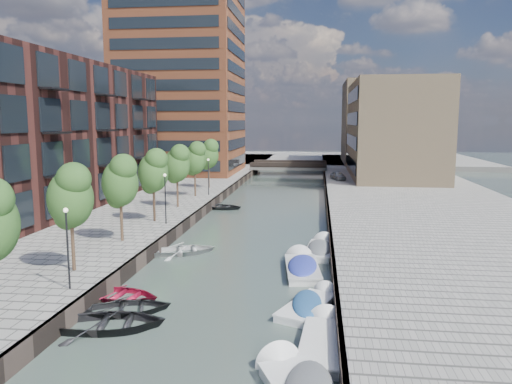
% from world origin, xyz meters
% --- Properties ---
extents(water, '(300.00, 300.00, 0.00)m').
position_xyz_m(water, '(0.00, 40.00, 0.00)').
color(water, '#38473F').
rests_on(water, ground).
extents(quay_right, '(20.00, 140.00, 1.00)m').
position_xyz_m(quay_right, '(16.00, 40.00, 0.50)').
color(quay_right, gray).
rests_on(quay_right, ground).
extents(quay_wall_left, '(0.25, 140.00, 1.00)m').
position_xyz_m(quay_wall_left, '(-6.10, 40.00, 0.50)').
color(quay_wall_left, '#332823').
rests_on(quay_wall_left, ground).
extents(quay_wall_right, '(0.25, 140.00, 1.00)m').
position_xyz_m(quay_wall_right, '(6.10, 40.00, 0.50)').
color(quay_wall_right, '#332823').
rests_on(quay_wall_right, ground).
extents(far_closure, '(80.00, 40.00, 1.00)m').
position_xyz_m(far_closure, '(0.00, 100.00, 0.50)').
color(far_closure, gray).
rests_on(far_closure, ground).
extents(apartment_block, '(8.00, 38.00, 14.00)m').
position_xyz_m(apartment_block, '(-20.00, 30.00, 8.00)').
color(apartment_block, black).
rests_on(apartment_block, quay_left).
extents(tower, '(18.00, 18.00, 30.00)m').
position_xyz_m(tower, '(-17.00, 65.00, 16.00)').
color(tower, brown).
rests_on(tower, quay_left).
extents(tan_block_near, '(12.00, 25.00, 14.00)m').
position_xyz_m(tan_block_near, '(16.00, 62.00, 8.00)').
color(tan_block_near, '#99805E').
rests_on(tan_block_near, quay_right).
extents(tan_block_far, '(12.00, 20.00, 16.00)m').
position_xyz_m(tan_block_far, '(16.00, 88.00, 9.00)').
color(tan_block_far, '#99805E').
rests_on(tan_block_far, quay_right).
extents(bridge, '(13.00, 6.00, 1.30)m').
position_xyz_m(bridge, '(0.00, 72.00, 1.39)').
color(bridge, gray).
rests_on(bridge, ground).
extents(tree_1, '(2.50, 2.50, 5.95)m').
position_xyz_m(tree_1, '(-8.50, 11.00, 5.31)').
color(tree_1, '#382619').
rests_on(tree_1, quay_left).
extents(tree_2, '(2.50, 2.50, 5.95)m').
position_xyz_m(tree_2, '(-8.50, 18.00, 5.31)').
color(tree_2, '#382619').
rests_on(tree_2, quay_left).
extents(tree_3, '(2.50, 2.50, 5.95)m').
position_xyz_m(tree_3, '(-8.50, 25.00, 5.31)').
color(tree_3, '#382619').
rests_on(tree_3, quay_left).
extents(tree_4, '(2.50, 2.50, 5.95)m').
position_xyz_m(tree_4, '(-8.50, 32.00, 5.31)').
color(tree_4, '#382619').
rests_on(tree_4, quay_left).
extents(tree_5, '(2.50, 2.50, 5.95)m').
position_xyz_m(tree_5, '(-8.50, 39.00, 5.31)').
color(tree_5, '#382619').
rests_on(tree_5, quay_left).
extents(tree_6, '(2.50, 2.50, 5.95)m').
position_xyz_m(tree_6, '(-8.50, 46.00, 5.31)').
color(tree_6, '#382619').
rests_on(tree_6, quay_left).
extents(lamp_0, '(0.24, 0.24, 4.12)m').
position_xyz_m(lamp_0, '(-7.20, 8.00, 3.51)').
color(lamp_0, black).
rests_on(lamp_0, quay_left).
extents(lamp_1, '(0.24, 0.24, 4.12)m').
position_xyz_m(lamp_1, '(-7.20, 24.00, 3.51)').
color(lamp_1, black).
rests_on(lamp_1, quay_left).
extents(lamp_2, '(0.24, 0.24, 4.12)m').
position_xyz_m(lamp_2, '(-7.20, 40.00, 3.51)').
color(lamp_2, black).
rests_on(lamp_2, quay_left).
extents(sloop_0, '(5.66, 4.51, 1.05)m').
position_xyz_m(sloop_0, '(-4.19, 5.77, 0.00)').
color(sloop_0, black).
rests_on(sloop_0, ground).
extents(sloop_1, '(5.10, 4.36, 0.89)m').
position_xyz_m(sloop_1, '(-4.13, 7.72, 0.00)').
color(sloop_1, black).
rests_on(sloop_1, ground).
extents(sloop_2, '(4.56, 3.55, 0.86)m').
position_xyz_m(sloop_2, '(-5.15, 9.53, 0.00)').
color(sloop_2, maroon).
rests_on(sloop_2, ground).
extents(sloop_3, '(5.52, 4.87, 0.95)m').
position_xyz_m(sloop_3, '(-4.28, 18.79, 0.00)').
color(sloop_3, silver).
rests_on(sloop_3, ground).
extents(sloop_4, '(5.07, 3.95, 0.96)m').
position_xyz_m(sloop_4, '(-5.23, 36.85, 0.00)').
color(sloop_4, black).
rests_on(sloop_4, ground).
extents(motorboat_0, '(3.27, 4.87, 1.54)m').
position_xyz_m(motorboat_0, '(4.82, 9.42, 0.19)').
color(motorboat_0, white).
rests_on(motorboat_0, ground).
extents(motorboat_2, '(2.15, 5.31, 1.73)m').
position_xyz_m(motorboat_2, '(5.45, 5.47, 0.10)').
color(motorboat_2, white).
rests_on(motorboat_2, ground).
extents(motorboat_3, '(2.52, 5.83, 1.89)m').
position_xyz_m(motorboat_3, '(4.16, 15.73, 0.23)').
color(motorboat_3, beige).
rests_on(motorboat_3, ground).
extents(motorboat_4, '(2.44, 5.52, 1.78)m').
position_xyz_m(motorboat_4, '(5.36, 20.36, 0.22)').
color(motorboat_4, silver).
rests_on(motorboat_4, ground).
extents(car, '(2.46, 3.77, 1.19)m').
position_xyz_m(car, '(7.90, 56.66, 1.60)').
color(car, '#9D9EA1').
rests_on(car, quay_right).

